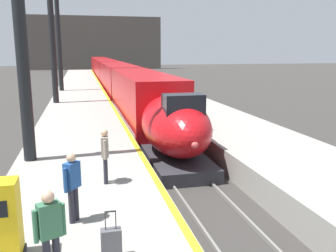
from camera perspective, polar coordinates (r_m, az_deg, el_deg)
The scene contains 14 objects.
platform_left at distance 25.54m, azimuth -13.40°, elevation 1.18°, with size 4.80×110.00×1.05m, color gray.
platform_right at distance 26.75m, azimuth 4.21°, elevation 1.94°, with size 4.80×110.00×1.05m, color gray.
platform_left_safety_stripe at distance 25.54m, azimuth -8.33°, elevation 2.58°, with size 0.20×107.80×0.01m, color yellow.
rail_main_left at distance 28.51m, azimuth -6.73°, elevation 1.54°, with size 0.08×110.00×0.12m, color slate.
rail_main_right at distance 28.71m, azimuth -3.76°, elevation 1.67°, with size 0.08×110.00×0.12m, color slate.
highspeed_train_main at distance 49.11m, azimuth -8.80°, elevation 7.98°, with size 2.92×74.69×3.60m.
station_column_far at distance 29.66m, azimuth -17.71°, elevation 14.61°, with size 4.00×0.68×9.66m.
station_column_distant at distance 38.70m, azimuth -16.76°, elevation 14.16°, with size 4.00×0.68×10.05m.
passenger_near_edge at distance 6.83m, azimuth -17.93°, elevation -15.07°, with size 0.53×0.35×1.69m.
passenger_mid_platform at distance 8.91m, azimuth -14.69°, elevation -8.45°, with size 0.41×0.47×1.69m.
passenger_far_waiting at distance 11.25m, azimuth -9.80°, elevation -3.99°, with size 0.24×0.57×1.69m.
rolling_suitcase at distance 7.59m, azimuth -8.83°, elevation -17.61°, with size 0.40×0.22×0.98m.
ticket_machine_yellow at distance 7.93m, azimuth -24.60°, elevation -13.69°, with size 0.76×0.62×1.60m.
terminus_back_wall at distance 102.48m, azimuth -11.40°, elevation 12.57°, with size 36.00×2.00×14.00m, color #4C4742.
Camera 1 is at (-3.92, -0.39, 5.05)m, focal length 39.08 mm.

